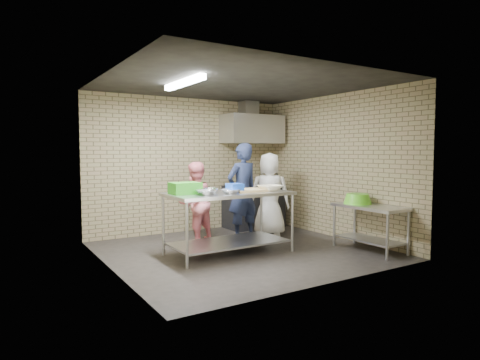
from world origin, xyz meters
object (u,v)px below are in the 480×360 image
object	(u,v)px
green_basin	(358,199)
side_counter	(370,228)
blue_tub	(235,188)
man_navy	(242,192)
woman_pink	(195,203)
bottle_red	(250,133)
prep_table	(229,223)
woman_white	(270,194)
bottle_green	(265,134)
stove	(254,206)
green_crate	(185,188)

from	to	relation	value
green_basin	side_counter	bearing A→B (deg)	-85.43
blue_tub	man_navy	distance (m)	1.09
green_basin	woman_pink	world-z (taller)	woman_pink
bottle_red	woman_pink	xyz separation A→B (m)	(-1.80, -0.98, -1.31)
prep_table	woman_white	size ratio (longest dim) A/B	1.23
bottle_green	man_navy	size ratio (longest dim) A/B	0.08
stove	bottle_red	size ratio (longest dim) A/B	6.67
woman_white	blue_tub	bearing A→B (deg)	70.23
bottle_red	stove	bearing A→B (deg)	-101.77
blue_tub	bottle_green	world-z (taller)	bottle_green
prep_table	side_counter	xyz separation A→B (m)	(2.06, -1.06, -0.12)
bottle_green	woman_pink	bearing A→B (deg)	-155.97
green_crate	blue_tub	distance (m)	0.78
prep_table	green_crate	world-z (taller)	green_crate
side_counter	green_basin	size ratio (longest dim) A/B	2.61
prep_table	blue_tub	bearing A→B (deg)	-63.43
bottle_green	side_counter	bearing A→B (deg)	-90.00
side_counter	woman_white	distance (m)	2.03
side_counter	bottle_green	world-z (taller)	bottle_green
stove	green_basin	bearing A→B (deg)	-80.24
stove	prep_table	bearing A→B (deg)	-133.56
side_counter	green_crate	bearing A→B (deg)	156.89
side_counter	woman_pink	bearing A→B (deg)	137.65
prep_table	side_counter	world-z (taller)	prep_table
prep_table	green_basin	world-z (taller)	prep_table
woman_white	green_basin	bearing A→B (deg)	147.74
stove	side_counter	bearing A→B (deg)	-80.71
green_crate	woman_pink	xyz separation A→B (m)	(0.56, 0.83, -0.35)
bottle_green	woman_white	world-z (taller)	bottle_green
prep_table	stove	distance (m)	2.34
prep_table	woman_pink	xyz separation A→B (m)	(-0.14, 0.95, 0.23)
side_counter	green_basin	xyz separation A→B (m)	(-0.02, 0.25, 0.46)
green_basin	green_crate	bearing A→B (deg)	161.29
bottle_green	woman_white	distance (m)	1.78
green_crate	woman_pink	size ratio (longest dim) A/B	0.30
side_counter	bottle_green	xyz separation A→B (m)	(0.00, 2.99, 1.64)
blue_tub	bottle_green	xyz separation A→B (m)	(2.01, 2.03, 0.96)
green_crate	woman_white	size ratio (longest dim) A/B	0.27
side_counter	stove	size ratio (longest dim) A/B	1.00
blue_tub	bottle_red	distance (m)	2.77
man_navy	green_crate	bearing A→B (deg)	16.41
man_navy	woman_white	world-z (taller)	man_navy
bottle_green	woman_pink	distance (m)	2.74
side_counter	woman_white	xyz separation A→B (m)	(-0.67, 1.87, 0.43)
bottle_red	man_navy	xyz separation A→B (m)	(-0.94, -1.19, -1.14)
green_basin	woman_white	distance (m)	1.75
man_navy	woman_pink	distance (m)	0.90
green_basin	woman_pink	xyz separation A→B (m)	(-2.18, 1.76, -0.11)
bottle_red	woman_white	xyz separation A→B (m)	(-0.27, -1.12, -1.23)
blue_tub	man_navy	bearing A→B (deg)	51.47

